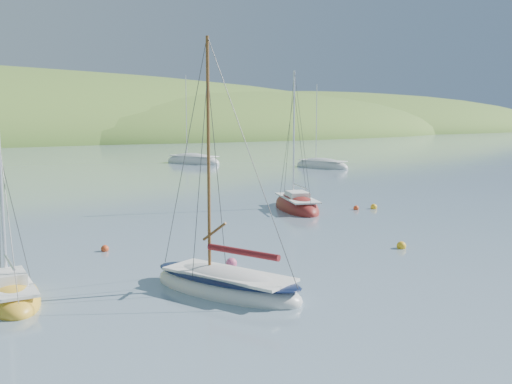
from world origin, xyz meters
TOP-DOWN VIEW (x-y plane):
  - ground at (0.00, 0.00)m, footprint 700.00×700.00m
  - daysailer_white at (-5.91, -0.01)m, footprint 4.28×6.89m
  - sloop_red at (8.60, 13.16)m, footprint 5.14×7.48m
  - sailboat_yellow at (-12.61, 3.68)m, footprint 2.46×5.13m
  - distant_sloop_b at (23.56, 53.80)m, footprint 6.03×10.07m
  - distant_sloop_d at (33.49, 37.57)m, footprint 4.02×8.55m
  - mooring_buoys at (4.01, 5.96)m, footprint 20.75×10.17m

SIDE VIEW (x-z plane):
  - ground at x=0.00m, z-range 0.00..0.00m
  - mooring_buoys at x=4.01m, z-range -0.12..0.36m
  - sailboat_yellow at x=-12.61m, z-range -3.12..3.46m
  - distant_sloop_d at x=33.49m, z-range -5.67..6.06m
  - sloop_red at x=8.60m, z-range -5.05..5.46m
  - distant_sloop_b at x=23.56m, z-range -6.56..6.99m
  - daysailer_white at x=-5.91m, z-range -4.75..5.20m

